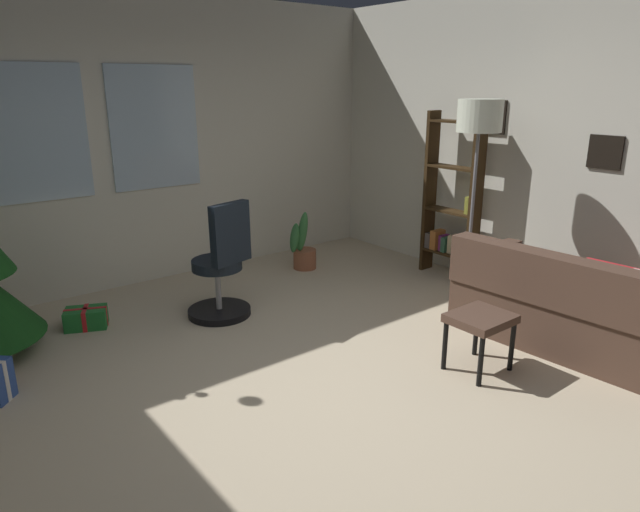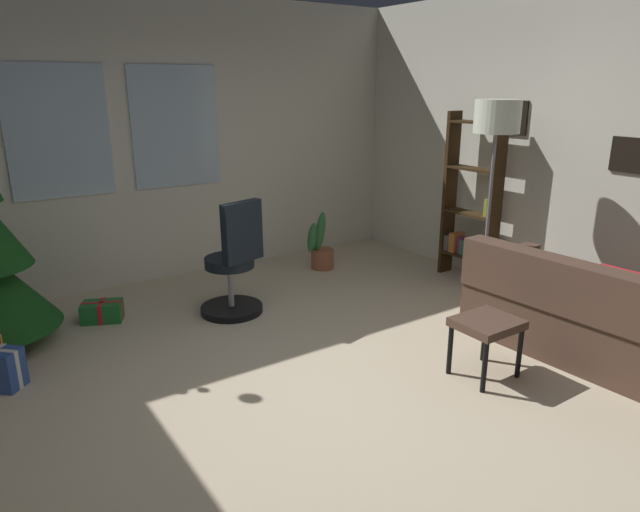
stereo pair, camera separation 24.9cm
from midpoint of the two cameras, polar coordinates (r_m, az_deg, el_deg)
The scene contains 11 objects.
ground_plane at distance 3.94m, azimuth 2.69°, elevation -14.29°, with size 5.53×5.86×0.10m, color beige.
wall_back_with_windows at distance 6.03m, azimuth -14.74°, elevation 11.18°, with size 5.53×0.12×2.86m.
wall_right_with_frames at distance 5.57m, azimuth 27.15°, elevation 9.38°, with size 0.12×5.86×2.86m.
couch at distance 4.92m, azimuth 29.16°, elevation -5.64°, with size 1.71×1.86×0.80m.
footstool at distance 4.16m, azimuth 18.16°, elevation -6.97°, with size 0.43×0.37×0.43m.
gift_box_green at distance 5.27m, azimuth -19.90°, elevation -5.31°, with size 0.40×0.34×0.18m.
gift_box_gold at distance 5.53m, azimuth -26.97°, elevation -4.80°, with size 0.35×0.28×0.24m.
office_chair at distance 5.03m, azimuth -7.28°, elevation -1.47°, with size 0.56×0.56×1.05m.
bookshelf at distance 6.06m, azimuth 16.14°, elevation 4.46°, with size 0.18×0.64×1.73m.
floor_lamp at distance 5.21m, azimuth 18.72°, elevation 11.96°, with size 0.39×0.39×1.87m.
potted_plant at distance 6.27m, azimuth 1.17°, elevation 0.83°, with size 0.35×0.25×0.67m.
Camera 2 is at (-1.93, -2.75, 2.00)m, focal length 31.67 mm.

